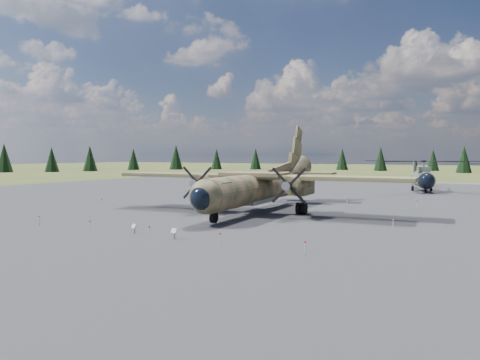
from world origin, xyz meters
The scene contains 8 objects.
ground centered at (0.00, 0.00, 0.00)m, with size 500.00×500.00×0.00m, color brown.
apron centered at (0.00, 10.00, 0.00)m, with size 120.00×120.00×0.04m, color slate.
transport_plane centered at (1.76, 4.60, 3.01)m, with size 31.80×28.82×10.47m.
helicopter_near centered at (13.17, 41.24, 3.62)m, with size 24.69×25.63×5.10m.
info_placard_left centered at (-0.24, -12.63, 0.49)m, with size 0.51×0.33×0.74m.
info_placard_right centered at (3.89, -13.04, 0.53)m, with size 0.53×0.30×0.79m.
barrier_fence centered at (-0.46, -0.08, 0.51)m, with size 33.12×29.62×0.85m.
treeline centered at (-3.88, -2.89, 4.80)m, with size 290.60×300.08×10.96m.
Camera 1 is at (24.08, -39.63, 6.03)m, focal length 35.00 mm.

